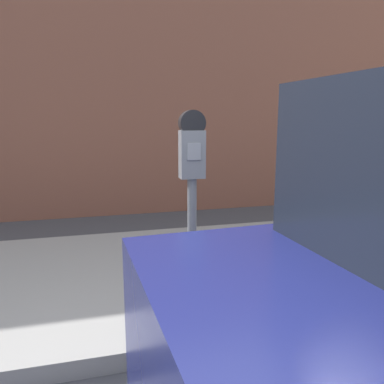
% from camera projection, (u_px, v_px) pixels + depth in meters
% --- Properties ---
extents(sidewalk, '(24.00, 2.80, 0.15)m').
position_uv_depth(sidewalk, '(145.00, 276.00, 3.96)').
color(sidewalk, '#9E9B96').
rests_on(sidewalk, ground_plane).
extents(building_facade, '(24.00, 0.30, 4.95)m').
position_uv_depth(building_facade, '(118.00, 73.00, 6.44)').
color(building_facade, '#935642').
rests_on(building_facade, ground_plane).
extents(parking_meter, '(0.20, 0.12, 1.63)m').
position_uv_depth(parking_meter, '(192.00, 180.00, 2.94)').
color(parking_meter, slate).
rests_on(parking_meter, sidewalk).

